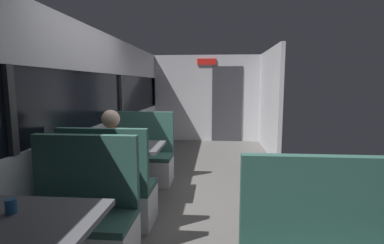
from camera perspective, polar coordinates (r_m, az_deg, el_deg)
name	(u,v)px	position (r m, az deg, el deg)	size (l,w,h in m)	color
ground_plane	(195,202)	(3.96, 0.68, -15.54)	(3.30, 9.20, 0.02)	#514F4C
carriage_window_panel_left	(85,117)	(4.04, -20.29, 0.88)	(0.09, 8.48, 2.30)	#B2B2B7
carriage_end_bulkhead	(209,99)	(7.84, 3.30, 4.58)	(2.90, 0.11, 2.30)	#B2B2B7
carriage_aisle_panel_right	(269,101)	(6.75, 14.95, 3.96)	(0.08, 2.40, 2.30)	#B2B2B7
dining_table_near_window	(23,235)	(2.13, -30.34, -18.68)	(0.90, 0.70, 0.74)	#9E9EA3
bench_near_window_facing_entry	(80,227)	(2.80, -21.25, -18.71)	(0.95, 0.50, 1.10)	silver
dining_table_mid_window	(128,153)	(3.94, -12.45, -5.90)	(0.90, 0.70, 0.74)	#9E9EA3
bench_mid_window_facing_end	(110,195)	(3.40, -15.86, -13.70)	(0.95, 0.50, 1.10)	silver
bench_mid_window_facing_entry	(142,161)	(4.67, -9.79, -7.66)	(0.95, 0.50, 1.10)	silver
seated_passenger	(112,175)	(3.40, -15.55, -9.99)	(0.47, 0.55, 1.26)	#26262D
coffee_cup_secondary	(11,206)	(2.20, -32.05, -13.84)	(0.07, 0.07, 0.09)	#26598C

